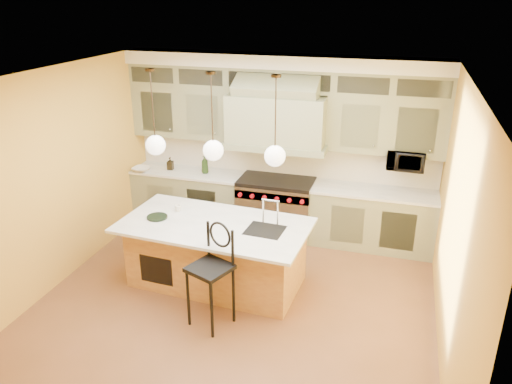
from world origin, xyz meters
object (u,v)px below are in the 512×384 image
(counter_stool, at_px, (212,269))
(microwave, at_px, (406,159))
(kitchen_island, at_px, (217,252))
(range, at_px, (276,207))

(counter_stool, bearing_deg, microwave, 73.72)
(kitchen_island, height_order, counter_stool, kitchen_island)
(range, distance_m, counter_stool, 2.56)
(kitchen_island, height_order, microwave, microwave)
(range, bearing_deg, counter_stool, -92.86)
(microwave, bearing_deg, kitchen_island, -142.45)
(range, xyz_separation_m, kitchen_island, (-0.39, -1.70, -0.01))
(range, relative_size, kitchen_island, 0.47)
(counter_stool, distance_m, microwave, 3.44)
(kitchen_island, distance_m, microwave, 3.12)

